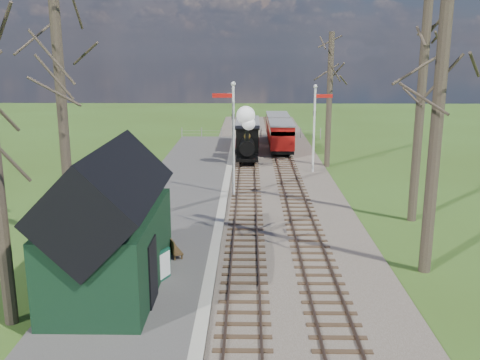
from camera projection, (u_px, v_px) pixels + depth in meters
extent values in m
ellipsoid|color=#385B23|center=(72.00, 214.00, 75.83)|extent=(57.60, 36.00, 16.20)
ellipsoid|color=#385B23|center=(314.00, 226.00, 80.86)|extent=(70.40, 44.00, 19.80)
ellipsoid|color=#385B23|center=(198.00, 206.00, 85.64)|extent=(64.00, 40.00, 18.00)
cube|color=brown|center=(267.00, 172.00, 34.97)|extent=(8.00, 60.00, 0.10)
cube|color=brown|center=(239.00, 171.00, 34.98)|extent=(0.07, 60.00, 0.12)
cube|color=brown|center=(255.00, 171.00, 34.96)|extent=(0.07, 60.00, 0.12)
cube|color=#38281C|center=(247.00, 171.00, 34.98)|extent=(1.60, 60.00, 0.09)
cube|color=brown|center=(279.00, 171.00, 34.93)|extent=(0.07, 60.00, 0.12)
cube|color=brown|center=(294.00, 171.00, 34.92)|extent=(0.07, 60.00, 0.12)
cube|color=#38281C|center=(287.00, 172.00, 34.93)|extent=(1.60, 60.00, 0.09)
cube|color=#474442|center=(178.00, 205.00, 27.26)|extent=(5.00, 44.00, 0.20)
cube|color=#B2AD9E|center=(223.00, 205.00, 27.22)|extent=(0.40, 44.00, 0.21)
cube|color=black|center=(111.00, 250.00, 17.23)|extent=(3.00, 6.00, 2.60)
cube|color=black|center=(108.00, 195.00, 16.79)|extent=(3.25, 6.30, 3.25)
cube|color=black|center=(153.00, 272.00, 16.30)|extent=(0.06, 1.20, 2.00)
cylinder|color=silver|center=(233.00, 143.00, 28.48)|extent=(0.14, 0.14, 6.00)
sphere|color=silver|center=(233.00, 84.00, 27.75)|extent=(0.24, 0.24, 0.24)
cube|color=#B7140F|center=(223.00, 96.00, 27.90)|extent=(1.10, 0.08, 0.22)
cube|color=black|center=(233.00, 117.00, 28.15)|extent=(0.18, 0.06, 0.30)
cylinder|color=silver|center=(314.00, 131.00, 34.28)|extent=(0.14, 0.14, 5.50)
sphere|color=silver|center=(315.00, 86.00, 33.61)|extent=(0.24, 0.24, 0.24)
cube|color=#B7140F|center=(324.00, 96.00, 33.75)|extent=(1.10, 0.08, 0.22)
cube|color=black|center=(315.00, 113.00, 34.01)|extent=(0.18, 0.06, 0.30)
cylinder|color=#382D23|center=(62.00, 109.00, 21.20)|extent=(0.41, 0.41, 11.00)
cylinder|color=#382D23|center=(438.00, 105.00, 17.93)|extent=(0.42, 0.42, 12.00)
cylinder|color=#382D23|center=(420.00, 114.00, 23.98)|extent=(0.40, 0.40, 10.00)
cylinder|color=#382D23|center=(329.00, 101.00, 35.80)|extent=(0.39, 0.39, 9.00)
cube|color=slate|center=(251.00, 131.00, 48.43)|extent=(12.60, 0.02, 0.01)
cube|color=slate|center=(251.00, 134.00, 48.50)|extent=(12.60, 0.02, 0.02)
cylinder|color=slate|center=(251.00, 133.00, 48.49)|extent=(0.08, 0.08, 1.00)
cube|color=black|center=(247.00, 156.00, 37.58)|extent=(1.52, 3.57, 0.22)
cylinder|color=black|center=(247.00, 146.00, 36.87)|extent=(0.98, 2.32, 0.98)
cube|color=black|center=(247.00, 141.00, 38.41)|extent=(1.61, 1.43, 1.79)
cylinder|color=black|center=(247.00, 136.00, 35.81)|extent=(0.25, 0.25, 0.71)
sphere|color=#B98D36|center=(247.00, 136.00, 36.98)|extent=(0.46, 0.46, 0.46)
sphere|color=white|center=(249.00, 124.00, 35.61)|extent=(0.89, 0.89, 0.89)
sphere|color=white|center=(246.00, 115.00, 35.58)|extent=(1.25, 1.25, 1.25)
cylinder|color=black|center=(240.00, 160.00, 36.57)|extent=(0.09, 0.57, 0.57)
cylinder|color=black|center=(254.00, 160.00, 36.56)|extent=(0.09, 0.57, 0.57)
cube|color=black|center=(247.00, 143.00, 43.43)|extent=(1.70, 6.25, 0.27)
cube|color=#5C1515|center=(248.00, 136.00, 43.31)|extent=(1.79, 6.25, 0.80)
cube|color=beige|center=(248.00, 126.00, 43.12)|extent=(1.79, 6.25, 0.80)
cube|color=slate|center=(248.00, 121.00, 43.01)|extent=(1.88, 6.43, 0.11)
cube|color=black|center=(281.00, 147.00, 41.36)|extent=(1.69, 4.46, 0.27)
cube|color=#9B0F0C|center=(281.00, 140.00, 41.24)|extent=(1.78, 4.46, 0.80)
cube|color=beige|center=(281.00, 130.00, 41.05)|extent=(1.78, 4.46, 0.80)
cube|color=slate|center=(281.00, 124.00, 40.95)|extent=(1.87, 4.64, 0.11)
cube|color=black|center=(277.00, 136.00, 46.71)|extent=(1.69, 4.46, 0.27)
cube|color=#9B0F0C|center=(277.00, 130.00, 46.58)|extent=(1.78, 4.46, 0.80)
cube|color=beige|center=(278.00, 121.00, 46.40)|extent=(1.78, 4.46, 0.80)
cube|color=slate|center=(278.00, 116.00, 46.29)|extent=(1.87, 4.64, 0.11)
cube|color=#0E422E|center=(163.00, 265.00, 18.02)|extent=(0.37, 0.69, 1.06)
cube|color=silver|center=(165.00, 265.00, 18.00)|extent=(0.28, 0.58, 0.87)
cube|color=#443018|center=(174.00, 249.00, 20.33)|extent=(0.84, 1.31, 0.05)
cube|color=#443018|center=(170.00, 244.00, 20.21)|extent=(0.55, 1.18, 0.54)
cube|color=#443018|center=(176.00, 258.00, 19.83)|extent=(0.05, 0.05, 0.18)
cube|color=#443018|center=(173.00, 247.00, 20.89)|extent=(0.05, 0.05, 0.18)
imported|color=black|center=(151.00, 264.00, 17.67)|extent=(0.46, 0.58, 1.41)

